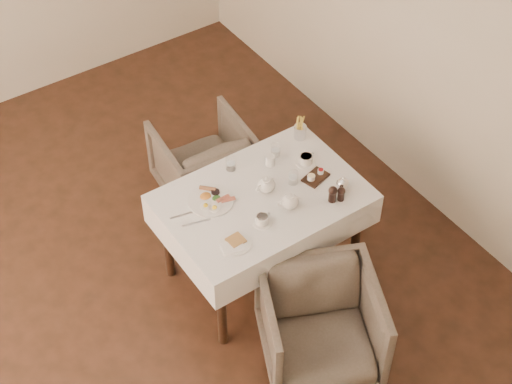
{
  "coord_description": "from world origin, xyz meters",
  "views": [
    {
      "loc": [
        -1.2,
        -3.21,
        4.33
      ],
      "look_at": [
        0.75,
        -0.34,
        0.82
      ],
      "focal_mm": 55.0,
      "sensor_mm": 36.0,
      "label": 1
    }
  ],
  "objects_px": {
    "table": "(262,209)",
    "teapot_centre": "(266,184)",
    "armchair_near": "(320,325)",
    "armchair_far": "(204,161)",
    "breakfast_plate": "(211,199)"
  },
  "relations": [
    {
      "from": "armchair_far",
      "to": "armchair_near",
      "type": "bearing_deg",
      "value": 88.95
    },
    {
      "from": "table",
      "to": "armchair_near",
      "type": "xyz_separation_m",
      "value": [
        -0.1,
        -0.78,
        -0.31
      ]
    },
    {
      "from": "armchair_far",
      "to": "breakfast_plate",
      "type": "height_order",
      "value": "breakfast_plate"
    },
    {
      "from": "armchair_near",
      "to": "armchair_far",
      "type": "relative_size",
      "value": 1.08
    },
    {
      "from": "armchair_near",
      "to": "breakfast_plate",
      "type": "xyz_separation_m",
      "value": [
        -0.2,
        0.93,
        0.44
      ]
    },
    {
      "from": "armchair_far",
      "to": "teapot_centre",
      "type": "relative_size",
      "value": 4.28
    },
    {
      "from": "table",
      "to": "armchair_near",
      "type": "distance_m",
      "value": 0.84
    },
    {
      "from": "table",
      "to": "armchair_far",
      "type": "bearing_deg",
      "value": 83.85
    },
    {
      "from": "armchair_far",
      "to": "table",
      "type": "bearing_deg",
      "value": 89.43
    },
    {
      "from": "armchair_near",
      "to": "teapot_centre",
      "type": "relative_size",
      "value": 4.6
    },
    {
      "from": "table",
      "to": "teapot_centre",
      "type": "xyz_separation_m",
      "value": [
        0.05,
        0.02,
        0.18
      ]
    },
    {
      "from": "armchair_near",
      "to": "breakfast_plate",
      "type": "relative_size",
      "value": 2.46
    },
    {
      "from": "armchair_near",
      "to": "armchair_far",
      "type": "bearing_deg",
      "value": 107.85
    },
    {
      "from": "table",
      "to": "breakfast_plate",
      "type": "bearing_deg",
      "value": 152.87
    },
    {
      "from": "table",
      "to": "breakfast_plate",
      "type": "xyz_separation_m",
      "value": [
        -0.29,
        0.15,
        0.13
      ]
    }
  ]
}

